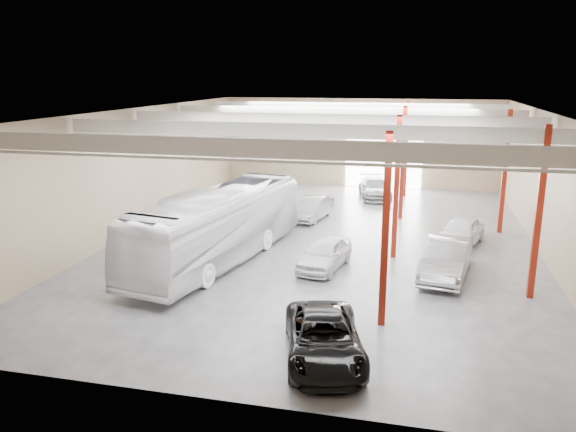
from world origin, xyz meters
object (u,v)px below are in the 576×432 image
at_px(car_right_near, 446,259).
at_px(car_row_c, 375,188).
at_px(car_row_a, 325,254).
at_px(car_right_far, 461,231).
at_px(black_sedan, 324,338).
at_px(coach_bus, 219,225).
at_px(car_row_b, 312,208).

bearing_deg(car_right_near, car_row_c, 114.94).
xyz_separation_m(car_row_a, car_row_c, (0.95, 16.14, 0.02)).
bearing_deg(car_right_far, black_sedan, -91.71).
bearing_deg(black_sedan, car_right_near, 50.48).
distance_m(coach_bus, car_right_near, 10.69).
bearing_deg(car_right_far, coach_bus, -137.02).
distance_m(black_sedan, car_right_near, 9.57).
relative_size(car_row_b, car_right_far, 0.97).
bearing_deg(coach_bus, car_row_c, 79.60).
bearing_deg(car_row_b, coach_bus, -96.34).
xyz_separation_m(car_row_a, car_right_near, (5.47, 0.11, 0.15)).
bearing_deg(car_right_far, car_row_b, 175.54).
relative_size(car_row_a, car_right_near, 0.80).
height_order(coach_bus, black_sedan, coach_bus).
xyz_separation_m(car_row_b, car_row_c, (3.29, 7.21, 0.03)).
bearing_deg(black_sedan, coach_bus, 113.34).
height_order(car_row_b, car_right_far, car_right_far).
relative_size(black_sedan, car_right_near, 0.99).
distance_m(car_row_a, car_right_far, 8.33).
relative_size(black_sedan, car_row_b, 1.21).
xyz_separation_m(car_row_c, car_right_near, (4.52, -16.03, 0.13)).
distance_m(black_sedan, car_right_far, 14.75).
xyz_separation_m(car_row_a, car_right_far, (6.41, 5.31, 0.04)).
height_order(car_row_a, car_right_far, car_right_far).
xyz_separation_m(coach_bus, car_row_c, (6.13, 16.23, -1.04)).
xyz_separation_m(coach_bus, car_right_near, (10.65, 0.20, -0.92)).
height_order(car_row_b, car_row_c, car_row_c).
bearing_deg(coach_bus, car_row_a, 11.28).
xyz_separation_m(black_sedan, car_row_a, (-1.44, 8.57, -0.00)).
bearing_deg(car_right_far, car_row_c, 134.78).
relative_size(car_row_a, car_right_far, 0.95).
height_order(black_sedan, car_row_b, black_sedan).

